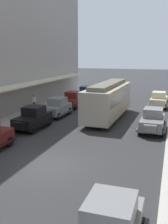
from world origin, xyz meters
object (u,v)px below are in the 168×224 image
Objects in this scene: parked_car_2 at (33,117)px; parked_car_7 at (57,107)px; streetcar at (108,99)px; parked_car_1 at (159,99)px; pedestrian_2 at (34,102)px; parked_car_0 at (153,120)px; parked_car_3 at (86,93)px; parked_car_5 at (72,99)px.

parked_car_2 is 4.76m from parked_car_7.
parked_car_7 is 5.19m from streetcar.
streetcar is (-4.27, -7.30, 0.96)m from parked_car_1.
parked_car_1 and parked_car_7 have the same top height.
parked_car_1 is 0.45× the size of streetcar.
pedestrian_2 is (-12.63, -6.48, 0.05)m from parked_car_1.
parked_car_0 is at bearing -17.06° from pedestrian_2.
parked_car_7 is (0.24, -10.11, 0.00)m from parked_car_3.
parked_car_5 is at bearing 143.19° from parked_car_0.
streetcar is at bearing -60.84° from parked_car_3.
parked_car_3 is 5.46m from parked_car_5.
streetcar is at bearing 6.78° from parked_car_7.
parked_car_7 is 0.44× the size of streetcar.
parked_car_5 is (-9.53, 7.14, 0.00)m from parked_car_0.
parked_car_5 is at bearing -88.58° from parked_car_3.
parked_car_7 is (0.10, -4.65, 0.00)m from parked_car_5.
pedestrian_2 is at bearing 174.42° from streetcar.
parked_car_1 is at bearing 40.23° from parked_car_7.
streetcar is (5.30, -9.50, 0.96)m from parked_car_3.
parked_car_1 is at bearing -13.00° from parked_car_3.
parked_car_1 is at bearing 90.53° from parked_car_0.
pedestrian_2 is at bearing 156.69° from parked_car_7.
parked_car_3 is at bearing 91.35° from parked_car_7.
pedestrian_2 is at bearing 117.94° from parked_car_2.
parked_car_7 is (0.02, 4.76, 0.00)m from parked_car_2.
parked_car_1 is 1.01× the size of parked_car_5.
parked_car_0 is 9.72m from parked_car_2.
parked_car_7 is at bearing 89.81° from parked_car_2.
pedestrian_2 is (-8.36, 0.82, -0.91)m from streetcar.
pedestrian_2 is (-3.19, -3.23, 0.05)m from parked_car_5.
parked_car_3 is 1.01× the size of parked_car_5.
parked_car_0 is 1.00× the size of parked_car_2.
parked_car_3 reaches higher than pedestrian_2.
streetcar reaches higher than parked_car_1.
parked_car_2 and parked_car_3 have the same top height.
parked_car_1 is 1.00× the size of parked_car_7.
parked_car_5 and parked_car_7 have the same top height.
streetcar is at bearing -5.58° from pedestrian_2.
parked_car_3 is (-9.67, 12.59, 0.00)m from parked_car_0.
streetcar is (5.07, 0.60, 0.96)m from parked_car_7.
parked_car_1 and parked_car_2 have the same top height.
parked_car_2 and parked_car_5 have the same top height.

